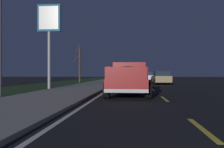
% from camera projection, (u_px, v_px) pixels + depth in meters
% --- Properties ---
extents(ground, '(144.00, 144.00, 0.00)m').
position_uv_depth(ground, '(146.00, 85.00, 28.15)').
color(ground, black).
extents(sidewalk_shoulder, '(108.00, 4.00, 0.12)m').
position_uv_depth(sidewalk_shoulder, '(97.00, 84.00, 28.64)').
color(sidewalk_shoulder, gray).
rests_on(sidewalk_shoulder, ground).
extents(grass_verge, '(108.00, 6.00, 0.01)m').
position_uv_depth(grass_verge, '(55.00, 84.00, 29.06)').
color(grass_verge, '#1E3819').
rests_on(grass_verge, ground).
extents(lane_markings, '(108.00, 3.54, 0.01)m').
position_uv_depth(lane_markings, '(125.00, 84.00, 30.22)').
color(lane_markings, yellow).
rests_on(lane_markings, ground).
extents(pickup_truck, '(5.48, 2.39, 1.87)m').
position_uv_depth(pickup_truck, '(129.00, 78.00, 13.80)').
color(pickup_truck, maroon).
rests_on(pickup_truck, ground).
extents(sedan_tan, '(4.45, 2.10, 1.54)m').
position_uv_depth(sedan_tan, '(161.00, 78.00, 28.56)').
color(sedan_tan, '#9E845B').
rests_on(sedan_tan, ground).
extents(sedan_white, '(4.44, 2.08, 1.54)m').
position_uv_depth(sedan_white, '(151.00, 76.00, 41.41)').
color(sedan_white, silver).
rests_on(sedan_white, ground).
extents(gas_price_sign, '(0.27, 1.90, 6.84)m').
position_uv_depth(gas_price_sign, '(49.00, 25.00, 20.02)').
color(gas_price_sign, '#99999E').
rests_on(gas_price_sign, ground).
extents(bare_tree_far, '(1.58, 1.02, 5.48)m').
position_uv_depth(bare_tree_far, '(79.00, 64.00, 35.12)').
color(bare_tree_far, '#423323').
rests_on(bare_tree_far, ground).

